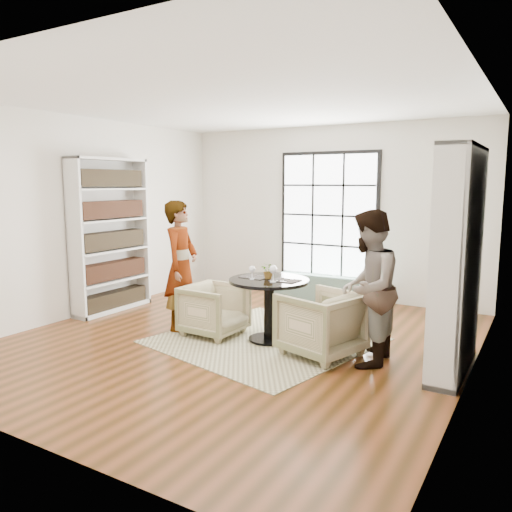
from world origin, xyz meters
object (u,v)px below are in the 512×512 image
Objects in this scene: armchair_right at (321,323)px; person_left at (181,266)px; wine_glass_left at (252,270)px; flower_centerpiece at (269,271)px; person_right at (368,288)px; pedestal_table at (269,296)px; wine_glass_right at (273,270)px; armchair_left at (214,310)px; sofa at (325,288)px.

person_left is (-2.09, 0.01, 0.51)m from armchair_right.
wine_glass_left is 0.22m from flower_centerpiece.
flower_centerpiece reaches higher than wine_glass_left.
person_right is at bearing -1.39° from wine_glass_left.
wine_glass_right is (0.13, -0.14, 0.38)m from pedestal_table.
flower_centerpiece is at bearing 125.70° from pedestal_table.
armchair_left is 0.83m from wine_glass_left.
wine_glass_left reaches higher than pedestal_table.
armchair_left is at bearing -169.39° from pedestal_table.
wine_glass_right is at bearing -88.21° from armchair_left.
person_right is at bearing 119.77° from sofa.
flower_centerpiece is (1.29, 0.16, 0.02)m from person_left.
pedestal_table is 5.84× the size of wine_glass_left.
person_left is (-1.30, -0.14, 0.31)m from pedestal_table.
person_right is (2.64, -0.01, -0.02)m from person_left.
pedestal_table is 1.35m from person_left.
person_left is 2.64m from person_right.
pedestal_table is 4.99× the size of flower_centerpiece.
armchair_right is (0.78, -0.15, -0.20)m from pedestal_table.
person_left is at bearing -173.82° from pedestal_table.
wine_glass_left reaches higher than armchair_right.
wine_glass_left is (-0.18, -0.12, 0.35)m from pedestal_table.
person_left is 8.75× the size of flower_centerpiece.
armchair_left is 0.42× the size of person_left.
wine_glass_right reaches higher than pedestal_table.
person_right is (1.33, -0.15, 0.28)m from pedestal_table.
person_right is at bearing -6.62° from pedestal_table.
armchair_right is 2.15m from person_left.
person_right reaches higher than pedestal_table.
sofa is at bearing 94.04° from flower_centerpiece.
sofa is 1.04× the size of person_right.
person_left is at bearing 62.70° from sofa.
person_left is at bearing -178.82° from wine_glass_left.
flower_centerpiece reaches higher than sofa.
wine_glass_right is at bearing -45.98° from pedestal_table.
wine_glass_right is (-0.65, 0.02, 0.58)m from armchair_right.
person_right is at bearing -7.46° from flower_centerpiece.
armchair_left is at bearing -73.31° from armchair_right.
wine_glass_right is at bearing -95.38° from person_right.
pedestal_table is 2.30m from sofa.
wine_glass_left is at bearing 176.23° from wine_glass_right.
wine_glass_right is at bearing -103.99° from person_left.
sofa is 1.01× the size of person_left.
flower_centerpiece is (-0.15, 0.16, -0.05)m from wine_glass_right.
person_right is at bearing 107.20° from armchair_right.
person_left is 1.44m from wine_glass_right.
flower_centerpiece reaches higher than armchair_left.
person_right reaches higher than armchair_left.
armchair_right is (0.96, -2.42, 0.12)m from sofa.
armchair_right reaches higher than armchair_left.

